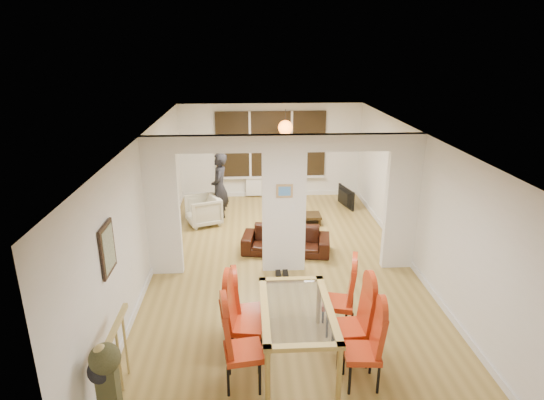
{
  "coord_description": "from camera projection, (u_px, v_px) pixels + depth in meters",
  "views": [
    {
      "loc": [
        -0.66,
        -7.82,
        4.08
      ],
      "look_at": [
        -0.18,
        0.6,
        1.19
      ],
      "focal_mm": 30.0,
      "sensor_mm": 36.0,
      "label": 1
    }
  ],
  "objects": [
    {
      "name": "dining_chair_rb",
      "position": [
        351.0,
        323.0,
        6.04
      ],
      "size": [
        0.49,
        0.49,
        1.16
      ],
      "primitive_type": null,
      "rotation": [
        0.0,
        0.0,
        0.05
      ],
      "color": "#A02B10",
      "rests_on": "floor"
    },
    {
      "name": "dining_chair_ra",
      "position": [
        362.0,
        347.0,
        5.6
      ],
      "size": [
        0.47,
        0.47,
        1.09
      ],
      "primitive_type": null,
      "rotation": [
        0.0,
        0.0,
        -0.08
      ],
      "color": "#A02B10",
      "rests_on": "floor"
    },
    {
      "name": "pendant_light",
      "position": [
        285.0,
        128.0,
        11.18
      ],
      "size": [
        0.36,
        0.36,
        0.36
      ],
      "primitive_type": "sphere",
      "color": "orange",
      "rests_on": "room_walls"
    },
    {
      "name": "bowl",
      "position": [
        291.0,
        213.0,
        10.93
      ],
      "size": [
        0.2,
        0.2,
        0.05
      ],
      "primitive_type": "imported",
      "color": "black",
      "rests_on": "coffee_table"
    },
    {
      "name": "sofa",
      "position": [
        286.0,
        240.0,
        9.36
      ],
      "size": [
        1.87,
        0.97,
        0.52
      ],
      "primitive_type": "imported",
      "rotation": [
        0.0,
        0.0,
        -0.16
      ],
      "color": "black",
      "rests_on": "floor"
    },
    {
      "name": "wall_poster",
      "position": [
        108.0,
        249.0,
        5.82
      ],
      "size": [
        0.04,
        0.52,
        0.67
      ],
      "primitive_type": "cube",
      "color": "gray",
      "rests_on": "room_walls"
    },
    {
      "name": "dining_chair_lc",
      "position": [
        249.0,
        308.0,
        6.5
      ],
      "size": [
        0.46,
        0.46,
        1.03
      ],
      "primitive_type": null,
      "rotation": [
        0.0,
        0.0,
        0.14
      ],
      "color": "#A02B10",
      "rests_on": "floor"
    },
    {
      "name": "coffee_table",
      "position": [
        300.0,
        219.0,
        10.92
      ],
      "size": [
        1.01,
        0.56,
        0.23
      ],
      "primitive_type": null,
      "rotation": [
        0.0,
        0.0,
        0.07
      ],
      "color": "black",
      "rests_on": "floor"
    },
    {
      "name": "floor",
      "position": [
        283.0,
        268.0,
        8.74
      ],
      "size": [
        5.0,
        9.0,
        0.01
      ],
      "primitive_type": "cube",
      "color": "olive",
      "rests_on": "ground"
    },
    {
      "name": "armchair",
      "position": [
        203.0,
        211.0,
        10.8
      ],
      "size": [
        0.96,
        0.97,
        0.69
      ],
      "primitive_type": "imported",
      "rotation": [
        0.0,
        0.0,
        -1.21
      ],
      "color": "beige",
      "rests_on": "floor"
    },
    {
      "name": "dining_chair_rc",
      "position": [
        338.0,
        298.0,
        6.68
      ],
      "size": [
        0.54,
        0.54,
        1.11
      ],
      "primitive_type": null,
      "rotation": [
        0.0,
        0.0,
        -0.25
      ],
      "color": "#A02B10",
      "rests_on": "floor"
    },
    {
      "name": "pillar_photo",
      "position": [
        284.0,
        191.0,
        8.13
      ],
      "size": [
        0.3,
        0.03,
        0.25
      ],
      "primitive_type": "cube",
      "color": "#4C8CD8",
      "rests_on": "divider_wall"
    },
    {
      "name": "television",
      "position": [
        343.0,
        197.0,
        12.02
      ],
      "size": [
        0.9,
        0.32,
        0.52
      ],
      "primitive_type": "imported",
      "rotation": [
        0.0,
        0.0,
        1.81
      ],
      "color": "black",
      "rests_on": "floor"
    },
    {
      "name": "dining_chair_la",
      "position": [
        244.0,
        346.0,
        5.57
      ],
      "size": [
        0.53,
        0.53,
        1.16
      ],
      "primitive_type": null,
      "rotation": [
        0.0,
        0.0,
        0.15
      ],
      "color": "#A02B10",
      "rests_on": "floor"
    },
    {
      "name": "radiator",
      "position": [
        271.0,
        186.0,
        12.8
      ],
      "size": [
        1.4,
        0.08,
        0.5
      ],
      "primitive_type": "cube",
      "color": "white",
      "rests_on": "floor"
    },
    {
      "name": "shoes",
      "position": [
        282.0,
        275.0,
        8.4
      ],
      "size": [
        0.23,
        0.25,
        0.1
      ],
      "primitive_type": null,
      "color": "black",
      "rests_on": "floor"
    },
    {
      "name": "person",
      "position": [
        220.0,
        188.0,
        10.88
      ],
      "size": [
        0.62,
        0.42,
        1.68
      ],
      "primitive_type": "imported",
      "rotation": [
        0.0,
        0.0,
        -1.6
      ],
      "color": "black",
      "rests_on": "floor"
    },
    {
      "name": "bay_window_blinds",
      "position": [
        271.0,
        144.0,
        12.45
      ],
      "size": [
        3.0,
        0.08,
        1.8
      ],
      "primitive_type": "cube",
      "color": "black",
      "rests_on": "room_walls"
    },
    {
      "name": "dining_chair_lb",
      "position": [
        246.0,
        319.0,
        6.09
      ],
      "size": [
        0.53,
        0.53,
        1.17
      ],
      "primitive_type": null,
      "rotation": [
        0.0,
        0.0,
        -0.14
      ],
      "color": "#A02B10",
      "rests_on": "floor"
    },
    {
      "name": "stair_newel",
      "position": [
        118.0,
        357.0,
        5.42
      ],
      "size": [
        0.4,
        1.2,
        1.1
      ],
      "primitive_type": null,
      "color": "tan",
      "rests_on": "floor"
    },
    {
      "name": "dining_table",
      "position": [
        296.0,
        333.0,
        6.12
      ],
      "size": [
        0.95,
        1.7,
        0.79
      ],
      "primitive_type": null,
      "color": "olive",
      "rests_on": "floor"
    },
    {
      "name": "divider_wall",
      "position": [
        284.0,
        205.0,
        8.32
      ],
      "size": [
        5.0,
        0.18,
        2.6
      ],
      "primitive_type": "cube",
      "color": "white",
      "rests_on": "floor"
    },
    {
      "name": "bottle",
      "position": [
        299.0,
        208.0,
        10.93
      ],
      "size": [
        0.06,
        0.06,
        0.25
      ],
      "primitive_type": "cylinder",
      "color": "#143F19",
      "rests_on": "coffee_table"
    },
    {
      "name": "room_walls",
      "position": [
        284.0,
        205.0,
        8.32
      ],
      "size": [
        5.0,
        9.0,
        2.6
      ],
      "primitive_type": null,
      "color": "silver",
      "rests_on": "floor"
    }
  ]
}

